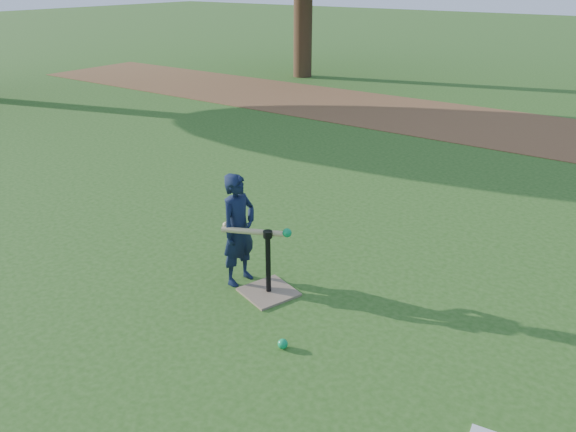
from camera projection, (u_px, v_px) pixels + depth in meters
The scene contains 6 objects.
ground at pixel (227, 304), 4.87m from camera, with size 80.00×80.00×0.00m, color #285116.
dirt_strip at pixel (493, 126), 10.47m from camera, with size 24.00×3.00×0.01m, color brown.
child at pixel (239, 230), 5.04m from camera, with size 0.38×0.25×1.05m, color #101A32.
wiffle_ball_ground at pixel (283, 344), 4.29m from camera, with size 0.08×0.08×0.08m, color #0D984F.
batting_tee at pixel (268, 282), 5.00m from camera, with size 0.55×0.55×0.61m.
swing_action at pixel (259, 231), 4.86m from camera, with size 0.63×0.30×0.09m.
Camera 1 is at (2.85, -3.08, 2.65)m, focal length 35.00 mm.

